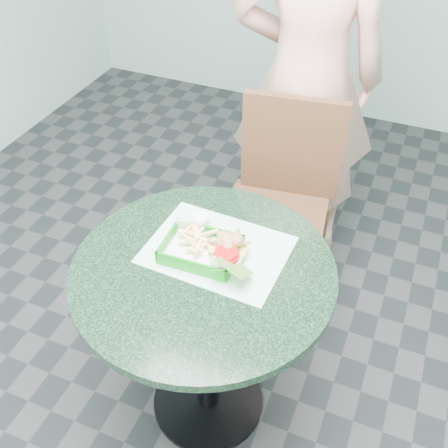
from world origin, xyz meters
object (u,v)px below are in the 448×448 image
at_px(sauce_ramekin, 201,224).
at_px(cafe_table, 205,308).
at_px(dining_chair, 281,192).
at_px(diner_person, 312,36).
at_px(food_basket, 201,256).
at_px(crab_sandwich, 228,249).

bearing_deg(sauce_ramekin, cafe_table, -63.66).
xyz_separation_m(dining_chair, diner_person, (-0.02, 0.32, 0.56)).
height_order(cafe_table, food_basket, food_basket).
relative_size(dining_chair, diner_person, 0.43).
relative_size(cafe_table, crab_sandwich, 6.81).
relative_size(cafe_table, sauce_ramekin, 13.55).
bearing_deg(food_basket, crab_sandwich, 20.23).
relative_size(diner_person, sauce_ramekin, 36.41).
distance_m(food_basket, sauce_ramekin, 0.12).
bearing_deg(sauce_ramekin, dining_chair, 80.63).
bearing_deg(cafe_table, diner_person, 89.60).
xyz_separation_m(dining_chair, food_basket, (-0.05, -0.70, 0.23)).
relative_size(food_basket, sauce_ramekin, 3.83).
bearing_deg(diner_person, dining_chair, 79.84).
distance_m(diner_person, crab_sandwich, 1.04).
distance_m(dining_chair, crab_sandwich, 0.72).
xyz_separation_m(diner_person, crab_sandwich, (0.04, -0.99, -0.29)).
distance_m(crab_sandwich, sauce_ramekin, 0.14).
xyz_separation_m(cafe_table, food_basket, (-0.03, 0.04, 0.19)).
bearing_deg(sauce_ramekin, diner_person, 85.02).
height_order(dining_chair, food_basket, dining_chair).
distance_m(cafe_table, food_basket, 0.19).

